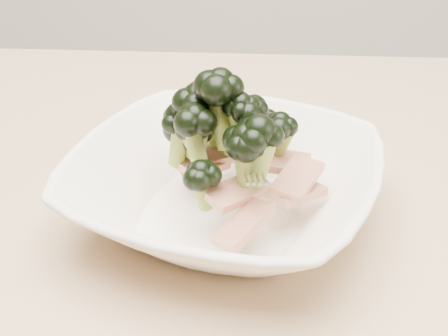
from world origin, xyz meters
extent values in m
cube|color=tan|center=(0.00, 0.00, 0.73)|extent=(1.20, 0.80, 0.04)
imported|color=white|center=(0.08, 0.00, 0.78)|extent=(0.32, 0.32, 0.06)
cylinder|color=olive|center=(0.06, 0.06, 0.80)|extent=(0.02, 0.02, 0.04)
ellipsoid|color=black|center=(0.06, 0.06, 0.82)|extent=(0.03, 0.03, 0.02)
cylinder|color=olive|center=(0.12, 0.03, 0.80)|extent=(0.02, 0.02, 0.04)
ellipsoid|color=black|center=(0.12, 0.03, 0.83)|extent=(0.03, 0.03, 0.02)
cylinder|color=olive|center=(0.08, 0.04, 0.81)|extent=(0.01, 0.01, 0.02)
ellipsoid|color=black|center=(0.08, 0.04, 0.82)|extent=(0.03, 0.03, 0.02)
cylinder|color=olive|center=(0.10, -0.02, 0.82)|extent=(0.03, 0.02, 0.05)
ellipsoid|color=black|center=(0.10, -0.02, 0.85)|extent=(0.04, 0.04, 0.03)
cylinder|color=olive|center=(0.08, 0.06, 0.79)|extent=(0.02, 0.02, 0.05)
ellipsoid|color=black|center=(0.08, 0.06, 0.82)|extent=(0.03, 0.03, 0.03)
cylinder|color=olive|center=(0.06, -0.04, 0.80)|extent=(0.02, 0.02, 0.03)
ellipsoid|color=black|center=(0.06, -0.04, 0.82)|extent=(0.03, 0.03, 0.03)
cylinder|color=olive|center=(0.09, -0.02, 0.81)|extent=(0.02, 0.02, 0.05)
ellipsoid|color=black|center=(0.09, -0.02, 0.84)|extent=(0.04, 0.04, 0.03)
cylinder|color=olive|center=(0.07, 0.01, 0.84)|extent=(0.03, 0.03, 0.05)
ellipsoid|color=black|center=(0.07, 0.01, 0.87)|extent=(0.04, 0.04, 0.03)
cylinder|color=olive|center=(0.05, 0.01, 0.82)|extent=(0.02, 0.02, 0.03)
ellipsoid|color=black|center=(0.05, 0.01, 0.83)|extent=(0.03, 0.03, 0.02)
cylinder|color=olive|center=(0.11, 0.05, 0.80)|extent=(0.02, 0.02, 0.04)
ellipsoid|color=black|center=(0.11, 0.05, 0.82)|extent=(0.03, 0.03, 0.03)
cylinder|color=olive|center=(0.05, 0.02, 0.82)|extent=(0.02, 0.02, 0.05)
ellipsoid|color=black|center=(0.05, 0.02, 0.85)|extent=(0.04, 0.04, 0.03)
cylinder|color=olive|center=(0.04, 0.03, 0.81)|extent=(0.02, 0.02, 0.04)
ellipsoid|color=black|center=(0.04, 0.03, 0.83)|extent=(0.04, 0.04, 0.03)
cylinder|color=olive|center=(0.04, 0.04, 0.79)|extent=(0.02, 0.02, 0.04)
ellipsoid|color=black|center=(0.04, 0.04, 0.82)|extent=(0.04, 0.04, 0.03)
cylinder|color=olive|center=(0.09, 0.01, 0.83)|extent=(0.01, 0.01, 0.04)
ellipsoid|color=black|center=(0.09, 0.01, 0.85)|extent=(0.03, 0.03, 0.03)
cylinder|color=olive|center=(0.09, 0.00, 0.83)|extent=(0.02, 0.01, 0.04)
ellipsoid|color=black|center=(0.09, 0.00, 0.86)|extent=(0.03, 0.03, 0.02)
cylinder|color=olive|center=(0.05, 0.00, 0.82)|extent=(0.02, 0.02, 0.05)
ellipsoid|color=black|center=(0.05, 0.00, 0.85)|extent=(0.03, 0.03, 0.03)
cube|color=maroon|center=(0.05, 0.03, 0.79)|extent=(0.05, 0.05, 0.01)
cube|color=maroon|center=(0.09, -0.03, 0.80)|extent=(0.06, 0.06, 0.01)
cube|color=maroon|center=(0.12, 0.02, 0.79)|extent=(0.05, 0.03, 0.01)
cube|color=maroon|center=(0.06, 0.05, 0.79)|extent=(0.05, 0.04, 0.03)
cube|color=maroon|center=(0.14, -0.01, 0.80)|extent=(0.05, 0.06, 0.02)
cube|color=maroon|center=(0.14, -0.01, 0.79)|extent=(0.05, 0.05, 0.01)
cube|color=maroon|center=(0.09, -0.06, 0.79)|extent=(0.05, 0.05, 0.02)
camera|label=1|loc=(0.10, -0.44, 1.06)|focal=50.00mm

